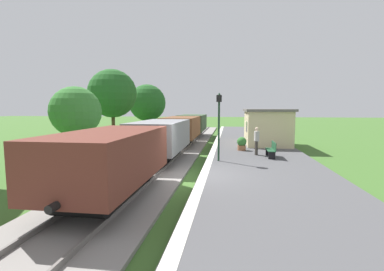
% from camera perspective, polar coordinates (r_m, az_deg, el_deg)
% --- Properties ---
extents(ground_plane, '(160.00, 160.00, 0.00)m').
position_cam_1_polar(ground_plane, '(11.99, 0.60, -9.30)').
color(ground_plane, '#3D6628').
extents(platform_slab, '(6.00, 60.00, 0.25)m').
position_cam_1_polar(platform_slab, '(11.99, 16.14, -8.92)').
color(platform_slab, '#4C4C4F').
rests_on(platform_slab, ground).
extents(platform_edge_stripe, '(0.36, 60.00, 0.01)m').
position_cam_1_polar(platform_edge_stripe, '(11.88, 2.53, -8.18)').
color(platform_edge_stripe, silver).
rests_on(platform_edge_stripe, platform_slab).
extents(track_ballast, '(3.80, 60.00, 0.12)m').
position_cam_1_polar(track_ballast, '(12.50, -10.50, -8.48)').
color(track_ballast, gray).
rests_on(track_ballast, ground).
extents(rail_near, '(0.07, 60.00, 0.14)m').
position_cam_1_polar(rail_near, '(12.27, -7.29, -8.08)').
color(rail_near, slate).
rests_on(rail_near, track_ballast).
extents(rail_far, '(0.07, 60.00, 0.14)m').
position_cam_1_polar(rail_far, '(12.71, -13.62, -7.70)').
color(rail_far, slate).
rests_on(rail_far, track_ballast).
extents(freight_train, '(2.50, 26.00, 2.12)m').
position_cam_1_polar(freight_train, '(18.66, -4.07, 0.52)').
color(freight_train, brown).
rests_on(freight_train, rail_near).
extents(station_hut, '(3.50, 5.80, 2.78)m').
position_cam_1_polar(station_hut, '(22.53, 15.40, 1.91)').
color(station_hut, beige).
rests_on(station_hut, platform_slab).
extents(bench_near_hut, '(0.42, 1.50, 0.91)m').
position_cam_1_polar(bench_near_hut, '(16.42, 16.48, -2.82)').
color(bench_near_hut, '#1E4C2D').
rests_on(bench_near_hut, platform_slab).
extents(person_waiting, '(0.29, 0.41, 1.71)m').
position_cam_1_polar(person_waiting, '(16.93, 13.48, -0.90)').
color(person_waiting, '#38332D').
rests_on(person_waiting, platform_slab).
extents(potted_planter, '(0.64, 0.64, 0.92)m').
position_cam_1_polar(potted_planter, '(18.64, 10.45, -1.65)').
color(potted_planter, '#9E6642').
rests_on(potted_planter, platform_slab).
extents(lamp_post_near, '(0.28, 0.28, 3.70)m').
position_cam_1_polar(lamp_post_near, '(14.58, 5.72, 4.53)').
color(lamp_post_near, '#193823').
rests_on(lamp_post_near, platform_slab).
extents(tree_trackside_mid, '(2.84, 2.84, 4.34)m').
position_cam_1_polar(tree_trackside_mid, '(16.67, -23.35, 4.62)').
color(tree_trackside_mid, '#4C3823').
rests_on(tree_trackside_mid, ground).
extents(tree_trackside_far, '(3.95, 3.95, 6.27)m').
position_cam_1_polar(tree_trackside_far, '(23.34, -16.46, 8.48)').
color(tree_trackside_far, '#4C3823').
rests_on(tree_trackside_far, ground).
extents(tree_field_left, '(4.15, 4.15, 5.76)m').
position_cam_1_polar(tree_field_left, '(31.28, -9.42, 6.82)').
color(tree_field_left, '#4C3823').
rests_on(tree_field_left, ground).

